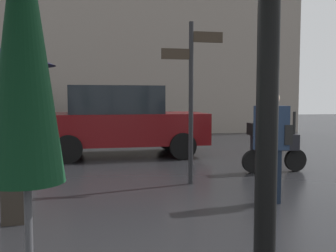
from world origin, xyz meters
name	(u,v)px	position (x,y,z in m)	size (l,w,h in m)	color
folded_patio_umbrella_near	(24,62)	(-1.35, -0.79, 1.66)	(0.45, 0.45, 2.44)	black
pedestrian_with_umbrella	(10,84)	(-2.00, 2.11, 1.66)	(1.03, 1.03, 2.12)	#2A241E
pedestrian_with_bag	(272,140)	(1.44, 2.33, 0.91)	(0.50, 0.24, 1.61)	black
parked_scooter	(273,145)	(2.52, 4.43, 0.55)	(1.39, 0.32, 1.23)	black
parked_car_right	(122,120)	(-0.33, 7.27, 0.93)	(4.20, 2.07, 1.82)	#590C0F
street_signpost	(191,86)	(0.62, 3.72, 1.71)	(1.08, 0.08, 2.81)	black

